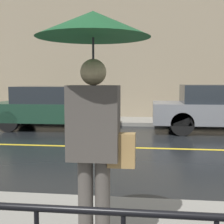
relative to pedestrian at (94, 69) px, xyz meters
name	(u,v)px	position (x,y,z in m)	size (l,w,h in m)	color
ground_plane	(196,149)	(1.61, 4.93, -1.76)	(80.00, 80.00, 0.00)	black
sidewalk_far	(179,122)	(1.61, 9.53, -1.69)	(28.00, 1.88, 0.13)	gray
lane_marking	(196,149)	(1.61, 4.93, -1.76)	(25.20, 0.12, 0.01)	gold
building_storefront	(178,39)	(1.61, 10.62, 1.62)	(28.00, 0.30, 6.76)	gray
pedestrian	(94,69)	(0.00, 0.00, 0.00)	(0.99, 0.99, 2.11)	#4C4742
car_dark_green	(52,107)	(-2.84, 7.65, -1.01)	(4.15, 1.71, 1.47)	#193828
car_grey	(224,108)	(2.83, 7.65, -0.98)	(4.60, 1.83, 1.53)	slate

